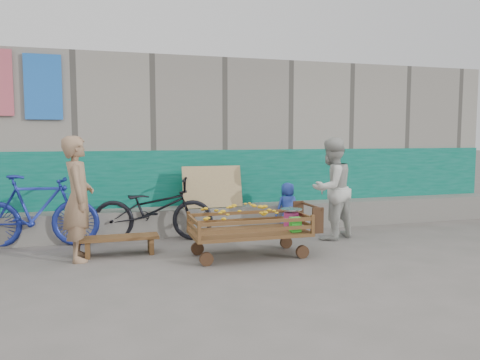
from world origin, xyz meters
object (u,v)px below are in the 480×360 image
object	(u,v)px
bicycle_blue	(36,211)
bench	(120,241)
banana_cart	(247,220)
child	(288,207)
bicycle_dark	(153,209)
vendor_man	(78,199)
woman	(331,189)

from	to	relation	value
bicycle_blue	bench	bearing A→B (deg)	-118.22
banana_cart	bench	size ratio (longest dim) A/B	1.64
child	bicycle_dark	bearing A→B (deg)	-6.01
bench	child	distance (m)	2.96
bench	bicycle_blue	world-z (taller)	bicycle_blue
banana_cart	vendor_man	world-z (taller)	vendor_man
banana_cart	bicycle_dark	world-z (taller)	bicycle_dark
banana_cart	child	bearing A→B (deg)	50.38
bicycle_dark	bicycle_blue	size ratio (longest dim) A/B	1.04
banana_cart	bicycle_dark	size ratio (longest dim) A/B	0.93
banana_cart	bench	bearing A→B (deg)	160.27
vendor_man	woman	size ratio (longest dim) A/B	1.02
banana_cart	vendor_man	bearing A→B (deg)	167.61
bench	banana_cart	bearing A→B (deg)	-19.73
bench	bicycle_dark	xyz separation A→B (m)	(0.55, 0.80, 0.30)
banana_cart	vendor_man	size ratio (longest dim) A/B	1.05
banana_cart	bicycle_blue	size ratio (longest dim) A/B	0.97
vendor_man	child	xyz separation A→B (m)	(3.35, 0.94, -0.40)
child	bicycle_blue	distance (m)	3.99
child	bicycle_blue	world-z (taller)	bicycle_blue
bench	child	xyz separation A→B (m)	(2.84, 0.82, 0.23)
bench	vendor_man	world-z (taller)	vendor_man
vendor_man	bicycle_dark	distance (m)	1.45
bench	bicycle_blue	bearing A→B (deg)	144.51
child	bicycle_blue	xyz separation A→B (m)	(-3.99, 0.00, 0.11)
bicycle_blue	vendor_man	bearing A→B (deg)	-138.66
woman	banana_cart	bearing A→B (deg)	0.53
bench	vendor_man	distance (m)	0.82
vendor_man	bicycle_blue	xyz separation A→B (m)	(-0.64, 0.94, -0.28)
child	bicycle_dark	size ratio (longest dim) A/B	0.45
vendor_man	child	distance (m)	3.50
child	woman	bearing A→B (deg)	115.50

